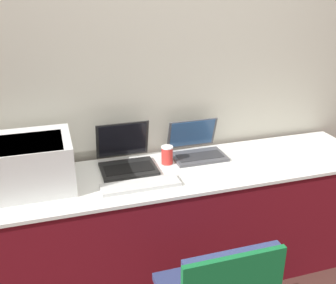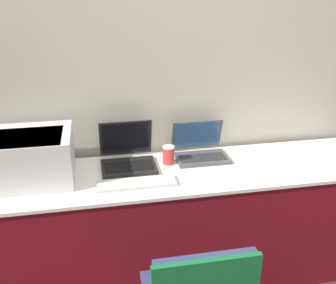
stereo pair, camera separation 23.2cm
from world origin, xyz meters
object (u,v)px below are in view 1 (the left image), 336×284
laptop_right (196,148)px  printer (30,162)px  external_keyboard (140,185)px  coffee_cup (167,155)px  laptop_left (126,158)px

laptop_right → printer: bearing=-173.3°
external_keyboard → coffee_cup: (0.23, 0.24, 0.05)m
printer → laptop_left: 0.56m
printer → laptop_left: bearing=9.3°
laptop_right → external_keyboard: bearing=-145.6°
laptop_right → coffee_cup: laptop_right is taller
coffee_cup → printer: bearing=-176.1°
laptop_left → coffee_cup: size_ratio=2.88×
laptop_right → coffee_cup: bearing=-163.4°
laptop_right → external_keyboard: 0.55m
external_keyboard → coffee_cup: bearing=46.5°
laptop_left → external_keyboard: laptop_left is taller
laptop_right → external_keyboard: (-0.45, -0.31, -0.04)m
laptop_left → coffee_cup: laptop_left is taller
laptop_right → coffee_cup: (-0.22, -0.07, 0.01)m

